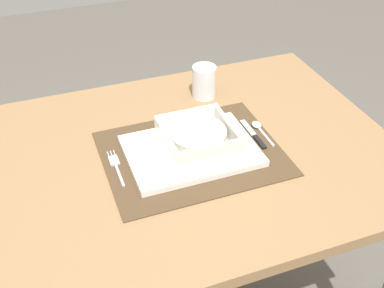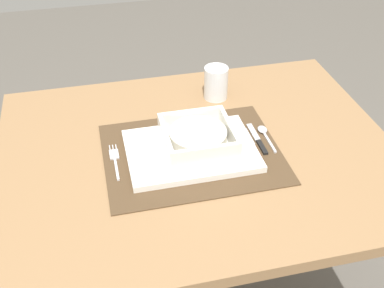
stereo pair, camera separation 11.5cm
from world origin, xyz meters
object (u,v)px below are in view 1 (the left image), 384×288
spoon (258,127)px  dining_table (197,180)px  bread_knife (250,141)px  butter_knife (255,136)px  porridge_bowl (198,139)px  fork (116,165)px  drinking_glass (204,83)px

spoon → dining_table: bearing=-174.6°
spoon → bread_knife: spoon is taller
spoon → butter_knife: size_ratio=0.85×
porridge_bowl → dining_table: bearing=70.8°
dining_table → bread_knife: size_ratio=7.59×
dining_table → fork: fork is taller
dining_table → spoon: (0.18, 0.02, 0.11)m
bread_knife → porridge_bowl: bearing=179.3°
spoon → butter_knife: spoon is taller
fork → bread_knife: size_ratio=1.05×
porridge_bowl → fork: size_ratio=1.23×
dining_table → porridge_bowl: porridge_bowl is taller
butter_knife → drinking_glass: (-0.05, 0.24, 0.04)m
dining_table → porridge_bowl: size_ratio=5.89×
fork → butter_knife: size_ratio=1.03×
fork → drinking_glass: 0.39m
butter_knife → bread_knife: same height
porridge_bowl → drinking_glass: bearing=65.3°
dining_table → bread_knife: bread_knife is taller
dining_table → butter_knife: 0.19m
spoon → drinking_glass: (-0.07, 0.21, 0.03)m
butter_knife → bread_knife: (-0.02, -0.02, 0.00)m
dining_table → fork: (-0.21, 0.00, 0.11)m
spoon → bread_knife: 0.06m
porridge_bowl → butter_knife: size_ratio=1.27×
dining_table → bread_knife: bearing=-8.7°
butter_knife → porridge_bowl: bearing=-178.9°
fork → butter_knife: bearing=-6.0°
dining_table → bread_knife: 0.17m
fork → drinking_glass: bearing=31.3°
spoon → fork: bearing=-179.2°
fork → drinking_glass: size_ratio=1.44×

